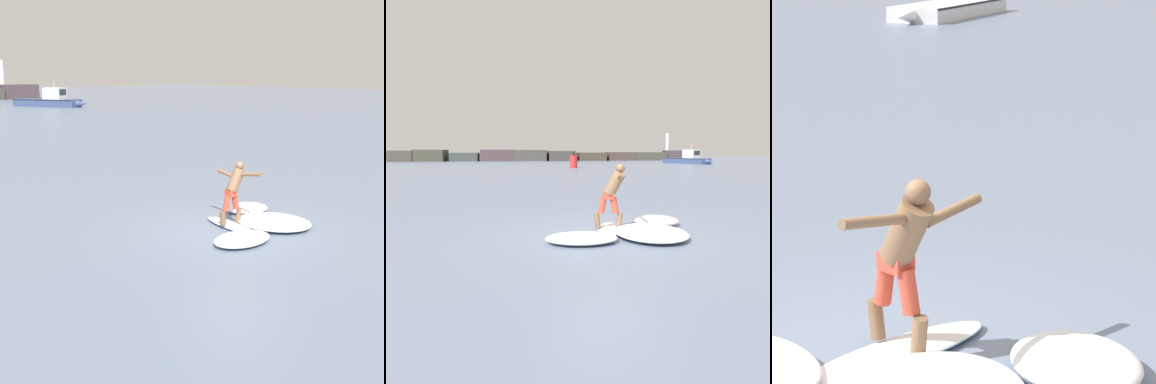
# 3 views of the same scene
# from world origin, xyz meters

# --- Properties ---
(ground_plane) EXTENTS (200.00, 200.00, 0.00)m
(ground_plane) POSITION_xyz_m (0.00, 0.00, 0.00)
(ground_plane) COLOR slate
(surfboard) EXTENTS (0.99, 2.06, 0.23)m
(surfboard) POSITION_xyz_m (0.11, 0.19, 0.05)
(surfboard) COLOR white
(surfboard) RESTS_ON ground
(surfer) EXTENTS (0.77, 1.50, 1.54)m
(surfer) POSITION_xyz_m (0.23, 0.21, 0.99)
(surfer) COLOR brown
(surfer) RESTS_ON surfboard
(small_boat_offshore) EXTENTS (4.73, 8.65, 2.96)m
(small_boat_offshore) POSITION_xyz_m (23.19, 43.41, 0.65)
(small_boat_offshore) COLOR #384A77
(small_boat_offshore) RESTS_ON ground
(wave_foam_at_tail) EXTENTS (1.61, 1.10, 0.20)m
(wave_foam_at_tail) POSITION_xyz_m (-0.71, -0.76, 0.10)
(wave_foam_at_tail) COLOR white
(wave_foam_at_tail) RESTS_ON ground
(wave_foam_at_nose) EXTENTS (1.47, 1.38, 0.24)m
(wave_foam_at_nose) POSITION_xyz_m (1.54, 0.78, 0.12)
(wave_foam_at_nose) COLOR white
(wave_foam_at_nose) RESTS_ON ground
(wave_foam_beside) EXTENTS (1.76, 2.04, 0.22)m
(wave_foam_beside) POSITION_xyz_m (0.92, -0.52, 0.11)
(wave_foam_beside) COLOR white
(wave_foam_beside) RESTS_ON ground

